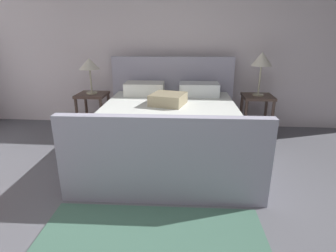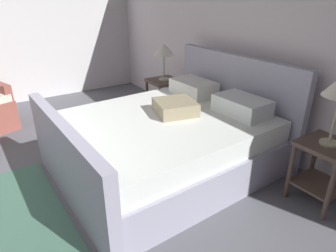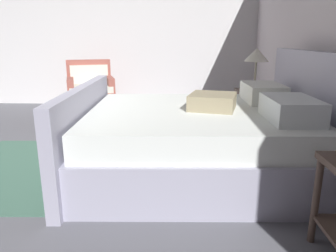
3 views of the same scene
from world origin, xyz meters
name	(u,v)px [view 3 (image 3 of 3)]	position (x,y,z in m)	size (l,w,h in m)	color
ground_plane	(8,168)	(0.00, 0.00, -0.01)	(6.38, 6.25, 0.02)	slate
wall_side_left	(89,37)	(-3.25, 0.00, 1.27)	(0.12, 6.37, 2.54)	silver
bed	(200,138)	(0.06, 1.93, 0.35)	(1.94, 2.24, 1.14)	#A8A6BC
nightstand_left	(253,105)	(-1.19, 2.68, 0.40)	(0.44, 0.44, 0.60)	#4E3B32
table_lamp_left	(257,56)	(-1.19, 2.68, 1.03)	(0.31, 0.31, 0.53)	#B7B293
armchair	(91,95)	(-2.25, 0.26, 0.35)	(0.92, 0.91, 0.90)	#9D5145
area_rug	(18,169)	(0.06, 0.13, 0.01)	(1.74, 1.21, 0.01)	#436B59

